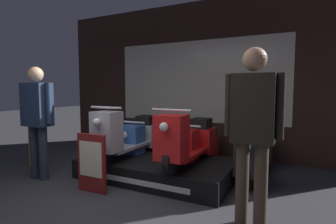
{
  "coord_description": "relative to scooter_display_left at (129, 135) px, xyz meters",
  "views": [
    {
      "loc": [
        1.95,
        -1.97,
        1.38
      ],
      "look_at": [
        -0.01,
        1.92,
        1.01
      ],
      "focal_mm": 28.0,
      "sensor_mm": 36.0,
      "label": 1
    }
  ],
  "objects": [
    {
      "name": "ground_plane",
      "position": [
        0.55,
        -1.56,
        -0.64
      ],
      "size": [
        30.0,
        30.0,
        0.0
      ],
      "primitive_type": "plane",
      "color": "#2D2D33"
    },
    {
      "name": "shop_wall_back",
      "position": [
        0.55,
        1.73,
        0.96
      ],
      "size": [
        6.69,
        0.09,
        3.2
      ],
      "color": "#331E19",
      "rests_on": "ground_plane"
    },
    {
      "name": "display_platform",
      "position": [
        0.53,
        -0.0,
        -0.5
      ],
      "size": [
        2.34,
        1.28,
        0.29
      ],
      "color": "black",
      "rests_on": "ground_plane"
    },
    {
      "name": "scooter_display_left",
      "position": [
        0.0,
        0.0,
        0.0
      ],
      "size": [
        0.55,
        1.59,
        0.85
      ],
      "color": "black",
      "rests_on": "display_platform"
    },
    {
      "name": "scooter_display_right",
      "position": [
        1.05,
        0.0,
        0.0
      ],
      "size": [
        0.55,
        1.59,
        0.85
      ],
      "color": "black",
      "rests_on": "display_platform"
    },
    {
      "name": "scooter_backrow_0",
      "position": [
        -0.06,
        0.71,
        -0.29
      ],
      "size": [
        0.55,
        1.59,
        0.85
      ],
      "color": "black",
      "rests_on": "ground_plane"
    },
    {
      "name": "scooter_backrow_1",
      "position": [
        0.92,
        0.71,
        -0.29
      ],
      "size": [
        0.55,
        1.59,
        0.85
      ],
      "color": "black",
      "rests_on": "ground_plane"
    },
    {
      "name": "scooter_backrow_2",
      "position": [
        1.9,
        0.71,
        -0.29
      ],
      "size": [
        0.55,
        1.59,
        0.85
      ],
      "color": "black",
      "rests_on": "ground_plane"
    },
    {
      "name": "person_left_browsing",
      "position": [
        -1.08,
        -0.88,
        0.39
      ],
      "size": [
        0.61,
        0.25,
        1.73
      ],
      "color": "#232838",
      "rests_on": "ground_plane"
    },
    {
      "name": "person_right_browsing",
      "position": [
        2.09,
        -0.88,
        0.41
      ],
      "size": [
        0.56,
        0.23,
        1.79
      ],
      "color": "#473828",
      "rests_on": "ground_plane"
    },
    {
      "name": "price_sign_board",
      "position": [
        0.03,
        -0.92,
        -0.24
      ],
      "size": [
        0.47,
        0.04,
        0.79
      ],
      "color": "maroon",
      "rests_on": "ground_plane"
    },
    {
      "name": "street_bollard",
      "position": [
        -1.79,
        -0.49,
        -0.11
      ],
      "size": [
        0.1,
        0.1,
        1.07
      ],
      "color": "gold",
      "rests_on": "ground_plane"
    }
  ]
}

